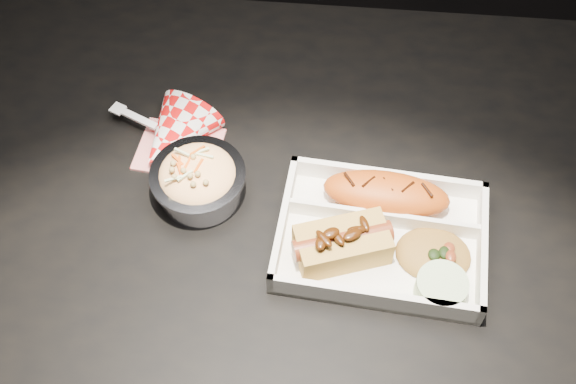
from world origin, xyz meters
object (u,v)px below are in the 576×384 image
at_px(hotdog, 342,243).
at_px(napkin_fork, 172,136).
at_px(dining_table, 300,252).
at_px(fried_pastry, 386,194).
at_px(food_tray, 380,239).
at_px(foil_coleslaw_cup, 198,179).

xyz_separation_m(hotdog, napkin_fork, (-0.24, 0.15, -0.02)).
bearing_deg(napkin_fork, dining_table, -4.44).
bearing_deg(hotdog, dining_table, 115.77).
xyz_separation_m(dining_table, fried_pastry, (0.10, 0.02, 0.12)).
height_order(dining_table, food_tray, food_tray).
bearing_deg(dining_table, hotdog, -44.98).
bearing_deg(hotdog, foil_coleslaw_cup, 138.33).
bearing_deg(fried_pastry, hotdog, -123.21).
height_order(dining_table, foil_coleslaw_cup, foil_coleslaw_cup).
distance_m(fried_pastry, foil_coleslaw_cup, 0.24).
distance_m(dining_table, fried_pastry, 0.16).
relative_size(food_tray, hotdog, 2.14).
relative_size(dining_table, fried_pastry, 7.53).
relative_size(dining_table, hotdog, 9.75).
relative_size(dining_table, food_tray, 4.56).
bearing_deg(fried_pastry, food_tray, -94.46).
xyz_separation_m(foil_coleslaw_cup, napkin_fork, (-0.05, 0.08, -0.02)).
xyz_separation_m(fried_pastry, hotdog, (-0.05, -0.08, 0.00)).
xyz_separation_m(food_tray, foil_coleslaw_cup, (-0.23, 0.05, 0.02)).
height_order(fried_pastry, foil_coleslaw_cup, foil_coleslaw_cup).
distance_m(dining_table, hotdog, 0.15).
relative_size(fried_pastry, hotdog, 1.29).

